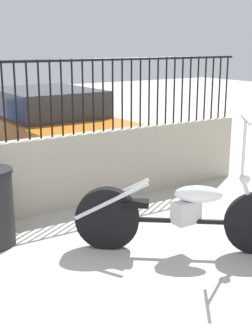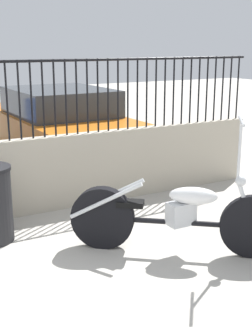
{
  "view_description": "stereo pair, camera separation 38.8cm",
  "coord_description": "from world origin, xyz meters",
  "views": [
    {
      "loc": [
        -0.58,
        -2.7,
        2.15
      ],
      "look_at": [
        2.34,
        1.81,
        0.7
      ],
      "focal_mm": 50.0,
      "sensor_mm": 36.0,
      "label": 1
    },
    {
      "loc": [
        -0.25,
        -2.9,
        2.15
      ],
      "look_at": [
        2.34,
        1.81,
        0.7
      ],
      "focal_mm": 50.0,
      "sensor_mm": 36.0,
      "label": 2
    }
  ],
  "objects": [
    {
      "name": "car_orange",
      "position": [
        2.94,
        5.72,
        0.66
      ],
      "size": [
        1.98,
        4.46,
        1.3
      ],
      "rotation": [
        0.0,
        0.0,
        1.59
      ],
      "color": "black",
      "rests_on": "ground_plane"
    },
    {
      "name": "motorcycle_black",
      "position": [
        2.31,
        0.91,
        0.4
      ],
      "size": [
        1.84,
        1.48,
        1.44
      ],
      "rotation": [
        0.0,
        0.0,
        -0.66
      ],
      "color": "black",
      "rests_on": "ground_plane"
    }
  ]
}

